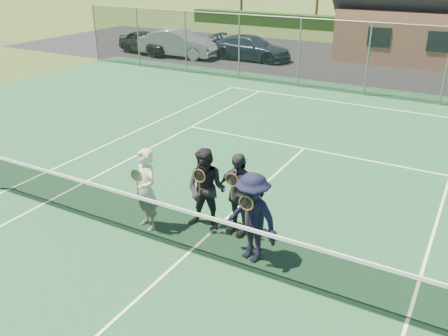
# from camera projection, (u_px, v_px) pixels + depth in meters

# --- Properties ---
(ground) EXTENTS (220.00, 220.00, 0.00)m
(ground) POSITION_uv_depth(u_px,v_px,m) (394.00, 67.00, 25.32)
(ground) COLOR #334819
(ground) RESTS_ON ground
(court_surface) EXTENTS (30.00, 30.00, 0.02)m
(court_surface) POSITION_uv_depth(u_px,v_px,m) (190.00, 253.00, 9.38)
(court_surface) COLOR #1C4C2B
(court_surface) RESTS_ON ground
(tarmac_carpark) EXTENTS (40.00, 12.00, 0.01)m
(tarmac_carpark) POSITION_uv_depth(u_px,v_px,m) (322.00, 60.00, 27.11)
(tarmac_carpark) COLOR black
(tarmac_carpark) RESTS_ON ground
(hedge_row) EXTENTS (40.00, 1.20, 1.10)m
(hedge_row) POSITION_uv_depth(u_px,v_px,m) (429.00, 30.00, 34.65)
(hedge_row) COLOR black
(hedge_row) RESTS_ON ground
(car_a) EXTENTS (4.26, 2.39, 1.37)m
(car_a) POSITION_uv_depth(u_px,v_px,m) (147.00, 42.00, 28.65)
(car_a) COLOR black
(car_a) RESTS_ON ground
(car_b) EXTENTS (4.84, 1.98, 1.56)m
(car_b) POSITION_uv_depth(u_px,v_px,m) (179.00, 44.00, 27.65)
(car_b) COLOR gray
(car_b) RESTS_ON ground
(car_c) EXTENTS (4.68, 1.93, 1.35)m
(car_c) POSITION_uv_depth(u_px,v_px,m) (251.00, 48.00, 26.90)
(car_c) COLOR #182230
(car_c) RESTS_ON ground
(court_markings) EXTENTS (11.03, 23.83, 0.01)m
(court_markings) POSITION_uv_depth(u_px,v_px,m) (190.00, 252.00, 9.37)
(court_markings) COLOR white
(court_markings) RESTS_ON court_surface
(tennis_net) EXTENTS (11.68, 0.08, 1.10)m
(tennis_net) POSITION_uv_depth(u_px,v_px,m) (189.00, 230.00, 9.16)
(tennis_net) COLOR slate
(tennis_net) RESTS_ON ground
(perimeter_fence) EXTENTS (30.07, 0.07, 3.02)m
(perimeter_fence) POSITION_uv_depth(u_px,v_px,m) (368.00, 59.00, 19.52)
(perimeter_fence) COLOR slate
(perimeter_fence) RESTS_ON ground
(player_a) EXTENTS (0.77, 0.66, 1.80)m
(player_a) POSITION_uv_depth(u_px,v_px,m) (146.00, 189.00, 9.90)
(player_a) COLOR beige
(player_a) RESTS_ON court_surface
(player_b) EXTENTS (0.98, 0.82, 1.80)m
(player_b) POSITION_uv_depth(u_px,v_px,m) (206.00, 190.00, 9.89)
(player_b) COLOR black
(player_b) RESTS_ON court_surface
(player_c) EXTENTS (1.12, 0.64, 1.80)m
(player_c) POSITION_uv_depth(u_px,v_px,m) (238.00, 194.00, 9.71)
(player_c) COLOR #27272D
(player_c) RESTS_ON court_surface
(player_d) EXTENTS (1.31, 0.97, 1.80)m
(player_d) POSITION_uv_depth(u_px,v_px,m) (252.00, 218.00, 8.83)
(player_d) COLOR black
(player_d) RESTS_ON court_surface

